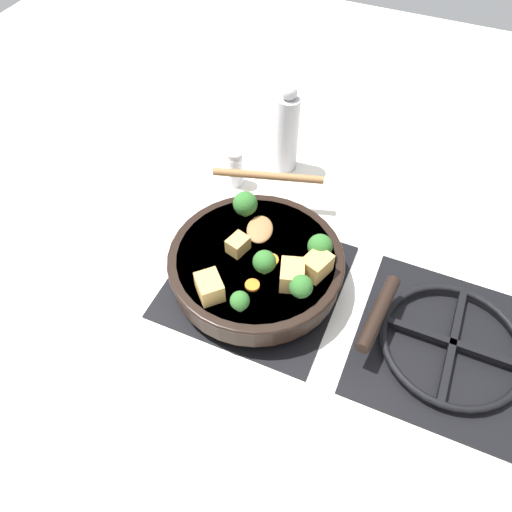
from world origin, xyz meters
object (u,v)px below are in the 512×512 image
skillet_pan (257,264)px  wooden_spoon (265,198)px  salt_shaker (235,168)px  pepper_mill (287,132)px

skillet_pan → wooden_spoon: size_ratio=1.86×
skillet_pan → wooden_spoon: wooden_spoon is taller
wooden_spoon → salt_shaker: 0.15m
pepper_mill → salt_shaker: size_ratio=2.40×
pepper_mill → wooden_spoon: bearing=8.6°
skillet_pan → wooden_spoon: bearing=-162.5°
salt_shaker → pepper_mill: bearing=139.7°
wooden_spoon → pepper_mill: bearing=-171.4°
skillet_pan → salt_shaker: 0.28m
wooden_spoon → salt_shaker: bearing=-131.8°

